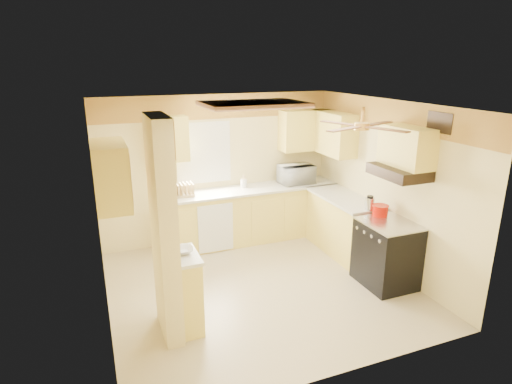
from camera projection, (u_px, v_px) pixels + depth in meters
name	position (u px, v px, depth m)	size (l,w,h in m)	color
floor	(260.00, 287.00, 5.96)	(4.00, 4.00, 0.00)	tan
ceiling	(261.00, 105.00, 5.22)	(4.00, 4.00, 0.00)	white
wall_back	(218.00, 169.00, 7.28)	(4.00, 4.00, 0.00)	beige
wall_front	(339.00, 263.00, 3.90)	(4.00, 4.00, 0.00)	beige
wall_left	(98.00, 222.00, 4.88)	(3.80, 3.80, 0.00)	beige
wall_right	(386.00, 186.00, 6.29)	(3.80, 3.80, 0.00)	beige
wallpaper_border	(217.00, 107.00, 6.95)	(4.00, 0.02, 0.40)	gold
partition_column	(164.00, 231.00, 4.62)	(0.20, 0.70, 2.50)	beige
partition_ledge	(188.00, 293.00, 4.94)	(0.25, 0.55, 0.90)	#FFEB6C
ledge_top	(186.00, 256.00, 4.80)	(0.28, 0.58, 0.04)	silver
lower_cabinets_back	(252.00, 215.00, 7.42)	(3.00, 0.60, 0.90)	#FFEB6C
lower_cabinets_right	(343.00, 225.00, 6.96)	(0.60, 1.40, 0.90)	#FFEB6C
countertop_back	(252.00, 189.00, 7.27)	(3.04, 0.64, 0.04)	silver
countertop_right	(344.00, 198.00, 6.81)	(0.64, 1.44, 0.04)	silver
dishwasher_panel	(216.00, 228.00, 6.89)	(0.58, 0.02, 0.80)	white
window	(204.00, 153.00, 7.09)	(0.92, 0.02, 1.02)	white
upper_cab_back_left	(168.00, 139.00, 6.64)	(0.60, 0.35, 0.70)	#FFEB6C
upper_cab_back_right	(305.00, 130.00, 7.49)	(0.90, 0.35, 0.70)	#FFEB6C
upper_cab_right	(333.00, 133.00, 7.16)	(0.35, 1.00, 0.70)	#FFEB6C
upper_cab_left_wall	(111.00, 175.00, 4.55)	(0.35, 0.75, 0.70)	#FFEB6C
upper_cab_over_stove	(407.00, 147.00, 5.53)	(0.35, 0.76, 0.52)	#FFEB6C
stove	(387.00, 253.00, 5.92)	(0.68, 0.77, 0.92)	black
range_hood	(399.00, 172.00, 5.60)	(0.50, 0.76, 0.14)	black
poster_menu	(171.00, 177.00, 4.49)	(0.02, 0.42, 0.57)	black
poster_nashville	(175.00, 234.00, 4.68)	(0.02, 0.42, 0.57)	black
ceiling_light_panel	(253.00, 104.00, 5.71)	(1.35, 0.95, 0.06)	brown
ceiling_fan	(362.00, 126.00, 5.01)	(1.15, 1.15, 0.26)	gold
vent_grate	(440.00, 122.00, 5.17)	(0.02, 0.40, 0.25)	black
microwave	(296.00, 174.00, 7.51)	(0.59, 0.40, 0.33)	white
bowl	(183.00, 250.00, 4.82)	(0.25, 0.25, 0.06)	white
dutch_oven	(380.00, 210.00, 6.04)	(0.23, 0.23, 0.15)	#B40C00
kettle	(370.00, 203.00, 6.19)	(0.14, 0.14, 0.21)	silver
dish_rack	(183.00, 191.00, 6.83)	(0.37, 0.28, 0.20)	tan
utensil_crock	(244.00, 183.00, 7.30)	(0.11, 0.11, 0.22)	white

